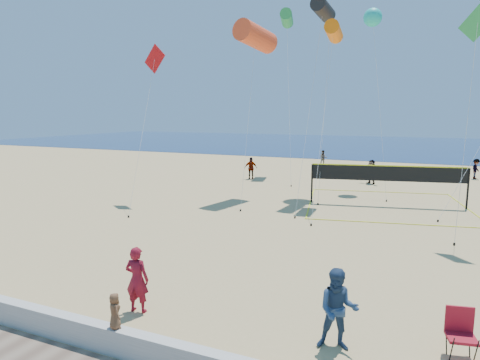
% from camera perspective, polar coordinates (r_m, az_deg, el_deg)
% --- Properties ---
extents(ground, '(120.00, 120.00, 0.00)m').
position_cam_1_polar(ground, '(11.86, -1.57, -16.55)').
color(ground, tan).
rests_on(ground, ground).
extents(ocean, '(140.00, 50.00, 0.03)m').
position_cam_1_polar(ocean, '(71.96, 20.44, 4.35)').
color(ocean, navy).
rests_on(ocean, ground).
extents(seawall, '(32.00, 0.30, 0.60)m').
position_cam_1_polar(seawall, '(9.42, -10.13, -21.86)').
color(seawall, silver).
rests_on(seawall, ground).
extents(woman, '(0.69, 0.51, 1.74)m').
position_cam_1_polar(woman, '(11.58, -13.57, -12.76)').
color(woman, maroon).
rests_on(woman, ground).
extents(toddler, '(0.45, 0.42, 0.77)m').
position_cam_1_polar(toddler, '(9.76, -16.37, -16.40)').
color(toddler, brown).
rests_on(toddler, seawall).
extents(bystander_a, '(1.00, 0.85, 1.81)m').
position_cam_1_polar(bystander_a, '(9.87, 12.95, -16.47)').
color(bystander_a, navy).
rests_on(bystander_a, ground).
extents(far_person_0, '(1.08, 0.75, 1.70)m').
position_cam_1_polar(far_person_0, '(33.18, 1.45, 1.59)').
color(far_person_0, gray).
rests_on(far_person_0, ground).
extents(far_person_1, '(1.66, 1.29, 1.75)m').
position_cam_1_polar(far_person_1, '(32.35, 17.11, 1.05)').
color(far_person_1, gray).
rests_on(far_person_1, ground).
extents(far_person_3, '(0.86, 0.75, 1.50)m').
position_cam_1_polar(far_person_3, '(42.34, 11.04, 2.90)').
color(far_person_3, gray).
rests_on(far_person_3, ground).
extents(far_person_4, '(0.91, 1.16, 1.57)m').
position_cam_1_polar(far_person_4, '(37.95, 28.95, 1.31)').
color(far_person_4, gray).
rests_on(far_person_4, ground).
extents(camp_chair, '(0.66, 0.78, 1.17)m').
position_cam_1_polar(camp_chair, '(10.59, 27.32, -17.31)').
color(camp_chair, maroon).
rests_on(camp_chair, ground).
extents(volleyball_net, '(9.93, 9.82, 2.25)m').
position_cam_1_polar(volleyball_net, '(24.95, 19.06, 0.23)').
color(volleyball_net, black).
rests_on(volleyball_net, ground).
extents(kite_0, '(2.04, 6.26, 10.44)m').
position_cam_1_polar(kite_0, '(26.87, 2.09, 18.56)').
color(kite_0, '#EB4821').
rests_on(kite_0, ground).
extents(kite_1, '(1.06, 7.12, 11.60)m').
position_cam_1_polar(kite_1, '(27.00, 11.01, 21.41)').
color(kite_1, black).
rests_on(kite_1, ground).
extents(kite_2, '(1.07, 7.03, 10.08)m').
position_cam_1_polar(kite_2, '(25.55, 12.39, 18.75)').
color(kite_2, orange).
rests_on(kite_2, ground).
extents(kite_3, '(2.30, 4.84, 8.99)m').
position_cam_1_polar(kite_3, '(25.67, -11.46, 14.66)').
color(kite_3, '#B90D11').
rests_on(kite_3, ground).
extents(kite_4, '(1.34, 1.79, 9.31)m').
position_cam_1_polar(kite_4, '(19.61, 28.99, 16.47)').
color(kite_4, green).
rests_on(kite_4, ground).
extents(kite_7, '(2.56, 5.37, 11.89)m').
position_cam_1_polar(kite_7, '(31.22, 17.28, 19.98)').
color(kite_7, '#1CC3B7').
rests_on(kite_7, ground).
extents(kite_8, '(3.50, 7.97, 13.39)m').
position_cam_1_polar(kite_8, '(37.64, 6.25, 20.63)').
color(kite_8, green).
rests_on(kite_8, ground).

